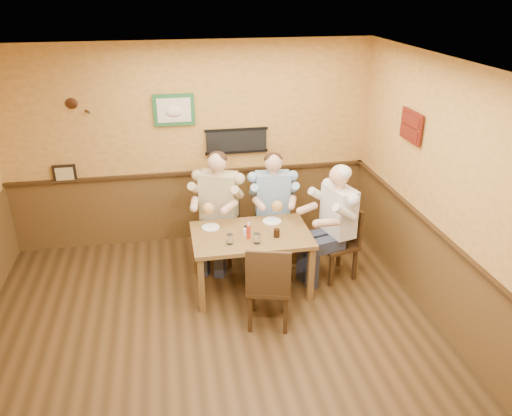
{
  "coord_description": "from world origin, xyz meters",
  "views": [
    {
      "loc": [
        -0.32,
        -4.14,
        3.5
      ],
      "look_at": [
        0.63,
        0.97,
        1.1
      ],
      "focal_mm": 35.0,
      "sensor_mm": 36.0,
      "label": 1
    }
  ],
  "objects_px": {
    "cola_tumbler": "(277,233)",
    "salt_shaker": "(245,232)",
    "diner_white_elder": "(337,229)",
    "water_glass_mid": "(257,238)",
    "diner_tan_shirt": "(219,213)",
    "chair_back_left": "(220,227)",
    "pepper_shaker": "(246,230)",
    "diner_blue_polo": "(272,210)",
    "chair_near_side": "(269,283)",
    "water_glass_left": "(230,239)",
    "chair_back_right": "(272,224)",
    "chair_right_end": "(336,243)",
    "hot_sauce_bottle": "(249,231)",
    "dining_table": "(251,240)"
  },
  "relations": [
    {
      "from": "diner_blue_polo",
      "to": "diner_white_elder",
      "type": "xyz_separation_m",
      "value": [
        0.67,
        -0.71,
        0.02
      ]
    },
    {
      "from": "chair_back_left",
      "to": "chair_back_right",
      "type": "relative_size",
      "value": 1.05
    },
    {
      "from": "diner_blue_polo",
      "to": "water_glass_left",
      "type": "distance_m",
      "value": 1.21
    },
    {
      "from": "chair_right_end",
      "to": "water_glass_mid",
      "type": "xyz_separation_m",
      "value": [
        -1.07,
        -0.31,
        0.34
      ]
    },
    {
      "from": "diner_white_elder",
      "to": "water_glass_left",
      "type": "relative_size",
      "value": 11.61
    },
    {
      "from": "chair_right_end",
      "to": "water_glass_mid",
      "type": "height_order",
      "value": "chair_right_end"
    },
    {
      "from": "dining_table",
      "to": "chair_near_side",
      "type": "distance_m",
      "value": 0.73
    },
    {
      "from": "chair_near_side",
      "to": "water_glass_left",
      "type": "bearing_deg",
      "value": -40.29
    },
    {
      "from": "diner_white_elder",
      "to": "chair_back_left",
      "type": "bearing_deg",
      "value": -131.27
    },
    {
      "from": "chair_back_right",
      "to": "chair_right_end",
      "type": "distance_m",
      "value": 0.98
    },
    {
      "from": "hot_sauce_bottle",
      "to": "cola_tumbler",
      "type": "bearing_deg",
      "value": -2.84
    },
    {
      "from": "water_glass_mid",
      "to": "salt_shaker",
      "type": "height_order",
      "value": "water_glass_mid"
    },
    {
      "from": "diner_blue_polo",
      "to": "salt_shaker",
      "type": "distance_m",
      "value": 0.97
    },
    {
      "from": "diner_blue_polo",
      "to": "water_glass_left",
      "type": "height_order",
      "value": "diner_blue_polo"
    },
    {
      "from": "diner_white_elder",
      "to": "water_glass_mid",
      "type": "distance_m",
      "value": 1.12
    },
    {
      "from": "hot_sauce_bottle",
      "to": "chair_near_side",
      "type": "bearing_deg",
      "value": -78.47
    },
    {
      "from": "dining_table",
      "to": "cola_tumbler",
      "type": "height_order",
      "value": "cola_tumbler"
    },
    {
      "from": "water_glass_mid",
      "to": "salt_shaker",
      "type": "distance_m",
      "value": 0.23
    },
    {
      "from": "chair_near_side",
      "to": "cola_tumbler",
      "type": "height_order",
      "value": "chair_near_side"
    },
    {
      "from": "diner_tan_shirt",
      "to": "salt_shaker",
      "type": "relative_size",
      "value": 14.94
    },
    {
      "from": "diner_tan_shirt",
      "to": "diner_white_elder",
      "type": "xyz_separation_m",
      "value": [
        1.39,
        -0.69,
        -0.01
      ]
    },
    {
      "from": "pepper_shaker",
      "to": "diner_tan_shirt",
      "type": "bearing_deg",
      "value": 107.46
    },
    {
      "from": "dining_table",
      "to": "hot_sauce_bottle",
      "type": "bearing_deg",
      "value": -112.53
    },
    {
      "from": "chair_back_left",
      "to": "pepper_shaker",
      "type": "bearing_deg",
      "value": -50.37
    },
    {
      "from": "cola_tumbler",
      "to": "chair_back_left",
      "type": "bearing_deg",
      "value": 123.0
    },
    {
      "from": "chair_back_right",
      "to": "cola_tumbler",
      "type": "height_order",
      "value": "chair_back_right"
    },
    {
      "from": "chair_back_left",
      "to": "hot_sauce_bottle",
      "type": "height_order",
      "value": "chair_back_left"
    },
    {
      "from": "chair_back_right",
      "to": "chair_back_left",
      "type": "bearing_deg",
      "value": -173.24
    },
    {
      "from": "chair_right_end",
      "to": "cola_tumbler",
      "type": "distance_m",
      "value": 0.9
    },
    {
      "from": "diner_tan_shirt",
      "to": "cola_tumbler",
      "type": "xyz_separation_m",
      "value": [
        0.57,
        -0.88,
        0.11
      ]
    },
    {
      "from": "water_glass_left",
      "to": "hot_sauce_bottle",
      "type": "height_order",
      "value": "hot_sauce_bottle"
    },
    {
      "from": "chair_near_side",
      "to": "hot_sauce_bottle",
      "type": "relative_size",
      "value": 5.38
    },
    {
      "from": "diner_white_elder",
      "to": "water_glass_left",
      "type": "xyz_separation_m",
      "value": [
        -1.38,
        -0.26,
        0.13
      ]
    },
    {
      "from": "chair_back_right",
      "to": "diner_tan_shirt",
      "type": "height_order",
      "value": "diner_tan_shirt"
    },
    {
      "from": "diner_tan_shirt",
      "to": "cola_tumbler",
      "type": "relative_size",
      "value": 14.33
    },
    {
      "from": "diner_tan_shirt",
      "to": "water_glass_mid",
      "type": "relative_size",
      "value": 11.49
    },
    {
      "from": "chair_back_left",
      "to": "chair_right_end",
      "type": "distance_m",
      "value": 1.55
    },
    {
      "from": "diner_white_elder",
      "to": "cola_tumbler",
      "type": "distance_m",
      "value": 0.85
    },
    {
      "from": "diner_blue_polo",
      "to": "diner_white_elder",
      "type": "distance_m",
      "value": 0.98
    },
    {
      "from": "chair_back_right",
      "to": "hot_sauce_bottle",
      "type": "distance_m",
      "value": 1.08
    },
    {
      "from": "diner_tan_shirt",
      "to": "diner_blue_polo",
      "type": "xyz_separation_m",
      "value": [
        0.72,
        0.02,
        -0.03
      ]
    },
    {
      "from": "diner_blue_polo",
      "to": "cola_tumbler",
      "type": "xyz_separation_m",
      "value": [
        -0.15,
        -0.91,
        0.14
      ]
    },
    {
      "from": "chair_near_side",
      "to": "water_glass_left",
      "type": "distance_m",
      "value": 0.69
    },
    {
      "from": "cola_tumbler",
      "to": "salt_shaker",
      "type": "xyz_separation_m",
      "value": [
        -0.36,
        0.1,
        -0.0
      ]
    },
    {
      "from": "diner_blue_polo",
      "to": "diner_tan_shirt",
      "type": "bearing_deg",
      "value": -173.24
    },
    {
      "from": "diner_white_elder",
      "to": "pepper_shaker",
      "type": "height_order",
      "value": "diner_white_elder"
    },
    {
      "from": "chair_near_side",
      "to": "diner_blue_polo",
      "type": "distance_m",
      "value": 1.54
    },
    {
      "from": "water_glass_mid",
      "to": "chair_right_end",
      "type": "bearing_deg",
      "value": 15.97
    },
    {
      "from": "water_glass_mid",
      "to": "water_glass_left",
      "type": "bearing_deg",
      "value": 172.13
    },
    {
      "from": "cola_tumbler",
      "to": "chair_right_end",
      "type": "bearing_deg",
      "value": 13.56
    }
  ]
}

